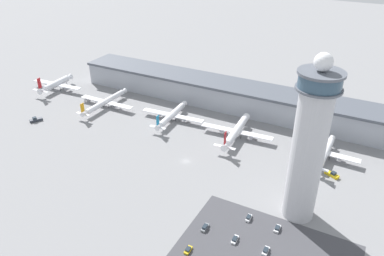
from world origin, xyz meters
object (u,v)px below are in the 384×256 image
airplane_gate_echo (325,153)px  car_yellow_taxi (188,250)px  control_tower (309,145)px  service_truck_baggage (87,99)px  car_grey_coupe (205,227)px  car_silver_sedan (249,218)px  airplane_gate_alpha (56,84)px  airplane_gate_bravo (105,102)px  airplane_gate_charlie (172,115)px  airplane_gate_delta (236,131)px  car_green_van (235,240)px  service_truck_fuel (332,174)px  service_truck_catering (36,120)px  car_blue_compact (277,228)px  car_navy_sedan (266,251)px

airplane_gate_echo → car_yellow_taxi: size_ratio=8.35×
control_tower → car_yellow_taxi: (-30.38, -39.31, -33.04)m
service_truck_baggage → car_grey_coupe: (125.24, -71.98, -0.43)m
car_silver_sedan → airplane_gate_alpha: bearing=160.0°
control_tower → service_truck_baggage: 165.09m
airplane_gate_bravo → airplane_gate_alpha: bearing=173.1°
airplane_gate_charlie → airplane_gate_echo: bearing=0.1°
airplane_gate_delta → car_green_van: size_ratio=8.87×
airplane_gate_echo → service_truck_fuel: (6.15, -13.32, -2.99)m
service_truck_catering → car_blue_compact: bearing=-7.4°
airplane_gate_bravo → service_truck_baggage: (-18.37, 2.90, -2.82)m
control_tower → car_blue_compact: size_ratio=15.73×
airplane_gate_delta → service_truck_catering: 121.89m
airplane_gate_charlie → control_tower: bearing=-28.0°
airplane_gate_charlie → car_green_van: 102.92m
airplane_gate_alpha → car_grey_coupe: 173.82m
control_tower → car_blue_compact: (-4.47, -13.06, -33.00)m
airplane_gate_alpha → airplane_gate_charlie: airplane_gate_alpha is taller
airplane_gate_delta → service_truck_fuel: airplane_gate_delta is taller
car_navy_sedan → car_yellow_taxi: size_ratio=1.07×
airplane_gate_delta → service_truck_baggage: size_ratio=6.42×
airplane_gate_echo → service_truck_catering: bearing=-166.2°
airplane_gate_alpha → car_green_van: (169.60, -75.44, -4.18)m
airplane_gate_alpha → car_yellow_taxi: airplane_gate_alpha is taller
airplane_gate_bravo → car_green_van: 138.47m
airplane_gate_alpha → airplane_gate_echo: bearing=-0.5°
control_tower → car_green_van: bearing=-122.9°
airplane_gate_charlie → car_green_van: size_ratio=8.64×
car_silver_sedan → airplane_gate_echo: bearing=72.8°
airplane_gate_delta → car_navy_sedan: (41.48, -72.65, -3.58)m
control_tower → car_grey_coupe: bearing=-139.0°
service_truck_baggage → car_silver_sedan: size_ratio=1.45×
service_truck_catering → car_green_van: 148.60m
airplane_gate_echo → car_yellow_taxi: airplane_gate_echo is taller
airplane_gate_bravo → car_yellow_taxi: bearing=-37.7°
car_navy_sedan → airplane_gate_delta: bearing=119.7°
service_truck_baggage → car_silver_sedan: bearing=-22.9°
service_truck_catering → service_truck_baggage: 39.10m
airplane_gate_delta → car_navy_sedan: 83.73m
control_tower → service_truck_fuel: control_tower is taller
service_truck_baggage → car_blue_compact: service_truck_baggage is taller
service_truck_fuel → car_silver_sedan: size_ratio=1.63×
airplane_gate_delta → airplane_gate_bravo: bearing=-177.9°
airplane_gate_charlie → service_truck_baggage: size_ratio=6.25×
airplane_gate_delta → service_truck_fuel: (54.52, -12.17, -3.29)m
airplane_gate_alpha → airplane_gate_charlie: 97.88m
airplane_gate_delta → car_green_van: airplane_gate_delta is taller
airplane_gate_alpha → car_navy_sedan: (181.81, -75.33, -4.15)m
airplane_gate_alpha → service_truck_baggage: airplane_gate_alpha is taller
airplane_gate_charlie → airplane_gate_bravo: bearing=-174.9°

